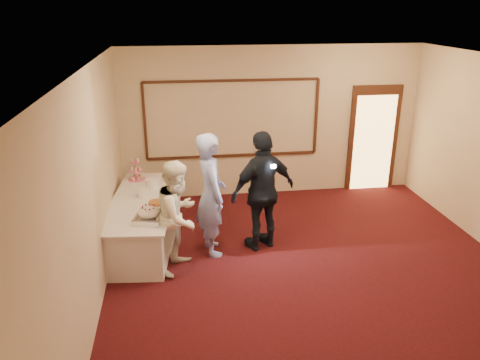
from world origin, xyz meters
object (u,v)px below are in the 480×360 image
(buffet_table, at_px, (144,221))
(man, at_px, (211,195))
(plate_stack_b, at_px, (152,184))
(guest, at_px, (263,191))
(plate_stack_a, at_px, (144,193))
(pavlova_tray, at_px, (149,214))
(cupcake_stand, at_px, (136,171))
(woman, at_px, (179,216))
(tart, at_px, (157,203))

(buffet_table, height_order, man, man)
(plate_stack_b, height_order, guest, guest)
(plate_stack_a, relative_size, man, 0.09)
(guest, bearing_deg, buffet_table, -34.89)
(buffet_table, xyz_separation_m, pavlova_tray, (0.14, -0.76, 0.47))
(plate_stack_a, bearing_deg, buffet_table, -100.00)
(cupcake_stand, height_order, plate_stack_b, cupcake_stand)
(buffet_table, relative_size, plate_stack_a, 14.59)
(cupcake_stand, distance_m, woman, 1.95)
(plate_stack_a, bearing_deg, plate_stack_b, 69.90)
(pavlova_tray, height_order, cupcake_stand, cupcake_stand)
(plate_stack_a, xyz_separation_m, man, (1.05, -0.56, 0.13))
(woman, xyz_separation_m, guest, (1.33, 0.46, 0.13))
(plate_stack_a, bearing_deg, tart, -59.75)
(woman, bearing_deg, man, -20.18)
(woman, distance_m, guest, 1.41)
(guest, bearing_deg, plate_stack_b, -48.77)
(plate_stack_a, relative_size, guest, 0.09)
(plate_stack_a, distance_m, woman, 1.12)
(plate_stack_b, xyz_separation_m, woman, (0.42, -1.31, -0.02))
(man, bearing_deg, guest, -97.49)
(woman, bearing_deg, plate_stack_a, 59.46)
(cupcake_stand, height_order, plate_stack_a, cupcake_stand)
(buffet_table, bearing_deg, pavlova_tray, -79.42)
(cupcake_stand, bearing_deg, woman, -68.37)
(cupcake_stand, distance_m, man, 1.85)
(cupcake_stand, relative_size, guest, 0.23)
(tart, xyz_separation_m, woman, (0.33, -0.61, 0.04))
(plate_stack_b, bearing_deg, tart, -82.72)
(cupcake_stand, bearing_deg, guest, -33.38)
(cupcake_stand, relative_size, woman, 0.26)
(man, relative_size, guest, 1.01)
(buffet_table, bearing_deg, woman, -56.70)
(buffet_table, bearing_deg, plate_stack_a, 80.00)
(cupcake_stand, height_order, woman, woman)
(man, xyz_separation_m, guest, (0.82, 0.04, -0.01))
(plate_stack_a, distance_m, man, 1.20)
(buffet_table, height_order, woman, woman)
(plate_stack_b, xyz_separation_m, man, (0.93, -0.89, 0.12))
(pavlova_tray, relative_size, tart, 2.11)
(tart, distance_m, woman, 0.70)
(plate_stack_a, bearing_deg, woman, -60.82)
(pavlova_tray, bearing_deg, man, 19.18)
(cupcake_stand, xyz_separation_m, tart, (0.38, -1.19, -0.13))
(plate_stack_b, distance_m, man, 1.29)
(pavlova_tray, relative_size, cupcake_stand, 1.36)
(buffet_table, bearing_deg, guest, -11.94)
(cupcake_stand, relative_size, tart, 1.55)
(buffet_table, xyz_separation_m, man, (1.07, -0.44, 0.59))
(woman, relative_size, guest, 0.87)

